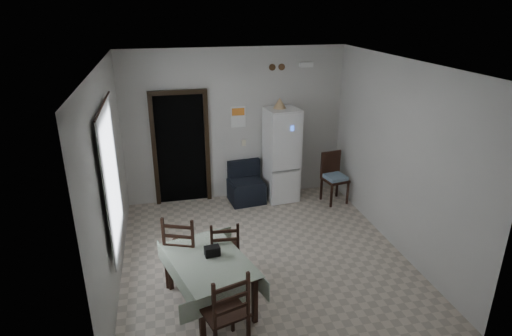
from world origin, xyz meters
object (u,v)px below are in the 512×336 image
Objects in this scene: navy_seat at (246,183)px; dining_chair_far_right at (224,249)px; corner_chair at (335,178)px; dining_table at (210,282)px; dining_chair_near_head at (224,310)px; dining_chair_far_left at (184,248)px; fridge at (281,155)px.

dining_chair_far_right reaches higher than navy_seat.
corner_chair is 3.70m from dining_table.
navy_seat is 2.51m from dining_chair_far_right.
dining_chair_near_head reaches higher than corner_chair.
dining_chair_far_right is at bearing 45.78° from dining_table.
navy_seat is at bearing 156.17° from corner_chair.
dining_chair_far_right is 1.31m from dining_chair_near_head.
dining_table is (-1.07, -2.90, -0.05)m from navy_seat.
navy_seat is at bearing -98.10° from dining_chair_far_left.
corner_chair is 0.75× the size of dining_table.
dining_chair_far_left is (-0.27, 0.57, 0.20)m from dining_table.
navy_seat is 0.82× the size of dining_chair_far_right.
dining_chair_far_left reaches higher than dining_chair_near_head.
navy_seat is 0.79× the size of corner_chair.
fridge is 1.12m from corner_chair.
dining_table is at bearing 66.44° from dining_chair_far_right.
fridge is at bearing -131.59° from dining_chair_near_head.
fridge reaches higher than dining_chair_far_right.
dining_chair_far_left is (-1.34, -2.32, 0.15)m from navy_seat.
navy_seat is (-0.69, -0.00, -0.52)m from fridge.
navy_seat is 3.09m from dining_table.
fridge is at bearing -6.12° from navy_seat.
navy_seat is at bearing 173.44° from fridge.
fridge reaches higher than corner_chair.
dining_chair_far_right reaches higher than dining_table.
corner_chair reaches higher than navy_seat.
dining_chair_far_left is 0.55m from dining_chair_far_right.
dining_table is 1.22× the size of dining_chair_far_left.
dining_chair_far_left reaches higher than dining_table.
fridge is 1.70× the size of dining_chair_near_head.
corner_chair is at bearing -19.54° from navy_seat.
fridge reaches higher than dining_chair_near_head.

